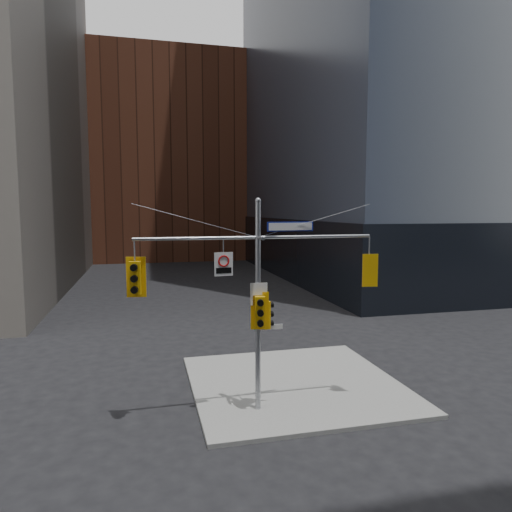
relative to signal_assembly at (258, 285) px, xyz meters
name	(u,v)px	position (x,y,z in m)	size (l,w,h in m)	color
ground	(274,441)	(0.00, -1.99, -4.42)	(160.00, 160.00, 0.00)	black
sidewalk_corner	(295,384)	(2.00, 2.01, -4.34)	(8.00, 8.00, 0.15)	gray
podium_ne	(435,245)	(28.00, 30.01, -1.42)	(36.40, 36.40, 6.00)	black
brick_midrise	(167,162)	(0.00, 56.01, 9.58)	(26.00, 20.00, 28.00)	brown
signal_assembly	(258,285)	(0.00, 0.00, 0.00)	(8.00, 0.80, 7.30)	#93969B
traffic_light_west_arm	(135,278)	(-3.93, 0.01, 0.38)	(0.61, 0.53, 1.28)	#E8A50C
traffic_light_east_arm	(369,270)	(4.02, 0.00, 0.38)	(0.55, 0.48, 1.15)	#E8A50C
traffic_light_pole_side	(267,315)	(0.32, 0.01, -1.02)	(0.40, 0.34, 0.94)	#E8A50C
traffic_light_pole_front	(260,312)	(0.00, -0.27, -0.84)	(0.60, 0.53, 1.26)	#E8A50C
street_sign_blade	(291,226)	(1.12, 0.00, 1.93)	(1.67, 0.24, 0.33)	navy
regulatory_sign_arm	(224,263)	(-1.15, -0.02, 0.76)	(0.62, 0.12, 0.77)	silver
regulatory_sign_pole	(259,295)	(0.00, -0.11, -0.30)	(0.57, 0.07, 0.74)	silver
street_blade_ew	(271,327)	(0.45, 0.01, -1.45)	(0.82, 0.04, 0.16)	silver
street_blade_ns	(255,328)	(0.00, 0.46, -1.56)	(0.13, 0.79, 0.16)	#145926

